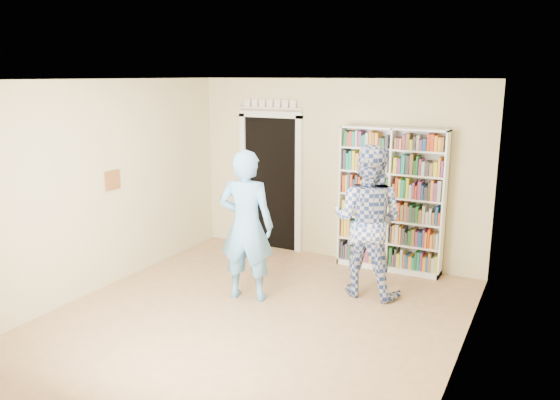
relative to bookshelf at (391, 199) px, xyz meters
name	(u,v)px	position (x,y,z in m)	size (l,w,h in m)	color
floor	(254,319)	(-0.90, -2.34, -1.03)	(5.00, 5.00, 0.00)	#9C724B
ceiling	(251,80)	(-0.90, -2.34, 1.67)	(5.00, 5.00, 0.00)	white
wall_back	(336,171)	(-0.90, 0.16, 0.32)	(4.50, 4.50, 0.00)	beige
wall_left	(100,186)	(-3.15, -2.34, 0.32)	(5.00, 5.00, 0.00)	beige
wall_right	(465,231)	(1.35, -2.34, 0.32)	(5.00, 5.00, 0.00)	beige
bookshelf	(391,199)	(0.00, 0.00, 0.00)	(1.49, 0.28, 2.04)	white
doorway	(271,176)	(-2.00, 0.13, 0.15)	(1.10, 0.08, 2.43)	black
wall_art	(113,180)	(-3.13, -2.14, 0.37)	(0.03, 0.25, 0.25)	brown
man_blue	(246,226)	(-1.28, -1.84, -0.09)	(0.69, 0.45, 1.88)	#63A6DD
man_plaid	(368,221)	(0.00, -1.03, -0.07)	(0.94, 0.73, 1.93)	#2D448C
paper_sheet	(368,223)	(0.06, -1.20, -0.05)	(0.21, 0.01, 0.29)	white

